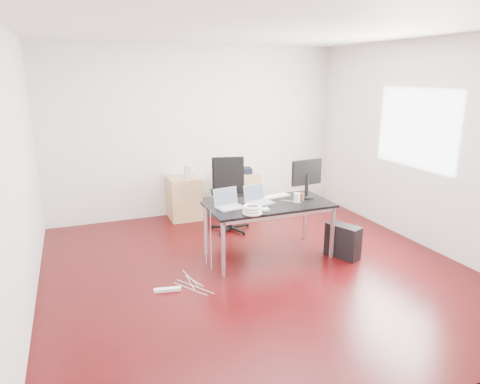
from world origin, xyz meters
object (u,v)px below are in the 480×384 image
object	(u,v)px
filing_cabinet_right	(242,192)
pc_tower	(343,241)
filing_cabinet_left	(184,198)
desk	(269,207)
office_chair	(229,191)

from	to	relation	value
filing_cabinet_right	pc_tower	distance (m)	2.36
filing_cabinet_left	filing_cabinet_right	distance (m)	1.03
filing_cabinet_right	desk	bearing A→B (deg)	-101.57
pc_tower	office_chair	bearing A→B (deg)	99.44
filing_cabinet_left	filing_cabinet_right	bearing A→B (deg)	0.00
desk	pc_tower	world-z (taller)	desk
filing_cabinet_left	pc_tower	distance (m)	2.77
filing_cabinet_right	pc_tower	size ratio (longest dim) A/B	1.56
filing_cabinet_left	office_chair	bearing A→B (deg)	-53.64
desk	filing_cabinet_left	size ratio (longest dim) A/B	2.29
office_chair	filing_cabinet_right	world-z (taller)	office_chair
filing_cabinet_right	filing_cabinet_left	bearing A→B (deg)	180.00
office_chair	filing_cabinet_right	bearing A→B (deg)	68.86
desk	office_chair	bearing A→B (deg)	94.94
office_chair	filing_cabinet_right	size ratio (longest dim) A/B	1.54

